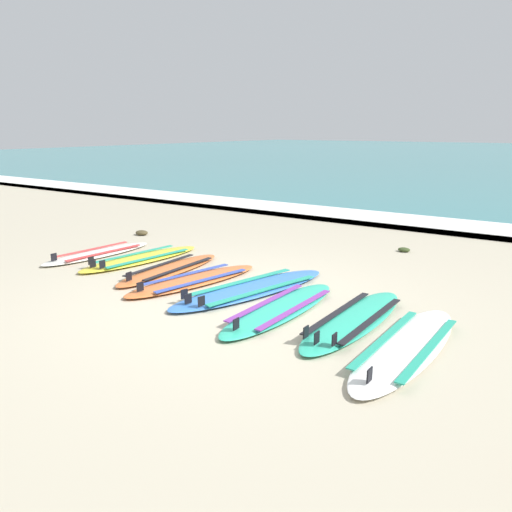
% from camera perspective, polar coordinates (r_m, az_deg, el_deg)
% --- Properties ---
extents(ground_plane, '(80.00, 80.00, 0.00)m').
position_cam_1_polar(ground_plane, '(5.84, -2.81, -5.16)').
color(ground_plane, '#B7AD93').
extents(wave_foam_strip, '(80.00, 1.32, 0.11)m').
position_cam_1_polar(wave_foam_strip, '(10.93, 16.04, 3.80)').
color(wave_foam_strip, white).
rests_on(wave_foam_strip, ground).
extents(surfboard_0, '(0.61, 1.93, 0.18)m').
position_cam_1_polar(surfboard_0, '(8.26, -17.39, 0.30)').
color(surfboard_0, silver).
rests_on(surfboard_0, ground).
extents(surfboard_1, '(0.77, 2.13, 0.18)m').
position_cam_1_polar(surfboard_1, '(7.77, -12.83, -0.27)').
color(surfboard_1, yellow).
rests_on(surfboard_1, ground).
extents(surfboard_2, '(0.55, 1.97, 0.18)m').
position_cam_1_polar(surfboard_2, '(7.10, -9.71, -1.49)').
color(surfboard_2, orange).
rests_on(surfboard_2, ground).
extents(surfboard_3, '(0.91, 2.09, 0.18)m').
position_cam_1_polar(surfboard_3, '(6.55, -7.03, -2.73)').
color(surfboard_3, orange).
rests_on(surfboard_3, ground).
extents(surfboard_4, '(1.15, 2.46, 0.18)m').
position_cam_1_polar(surfboard_4, '(6.16, -0.50, -3.73)').
color(surfboard_4, '#3875CC').
rests_on(surfboard_4, ground).
extents(surfboard_5, '(0.53, 2.08, 0.18)m').
position_cam_1_polar(surfboard_5, '(5.52, 2.83, -5.93)').
color(surfboard_5, '#2DB793').
rests_on(surfboard_5, ground).
extents(surfboard_6, '(0.54, 2.10, 0.18)m').
position_cam_1_polar(surfboard_6, '(5.31, 11.03, -7.04)').
color(surfboard_6, '#2DB793').
rests_on(surfboard_6, ground).
extents(surfboard_7, '(0.57, 2.22, 0.18)m').
position_cam_1_polar(surfboard_7, '(4.80, 16.65, -9.77)').
color(surfboard_7, white).
rests_on(surfboard_7, ground).
extents(seaweed_clump_near_shoreline, '(0.20, 0.16, 0.07)m').
position_cam_1_polar(seaweed_clump_near_shoreline, '(8.47, 16.39, 0.69)').
color(seaweed_clump_near_shoreline, '#384723').
rests_on(seaweed_clump_near_shoreline, ground).
extents(seaweed_clump_mid_sand, '(0.25, 0.20, 0.09)m').
position_cam_1_polar(seaweed_clump_mid_sand, '(9.64, -12.79, 2.58)').
color(seaweed_clump_mid_sand, '#4C4228').
rests_on(seaweed_clump_mid_sand, ground).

